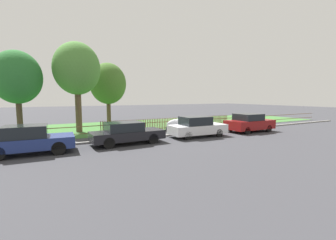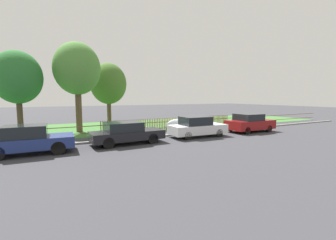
{
  "view_description": "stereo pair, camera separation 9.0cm",
  "coord_description": "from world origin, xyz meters",
  "px_view_note": "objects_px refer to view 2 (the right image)",
  "views": [
    {
      "loc": [
        -9.09,
        -14.06,
        2.83
      ],
      "look_at": [
        -1.21,
        0.74,
        1.1
      ],
      "focal_mm": 24.0,
      "sensor_mm": 36.0,
      "label": 1
    },
    {
      "loc": [
        -9.01,
        -14.1,
        2.83
      ],
      "look_at": [
        -1.21,
        0.74,
        1.1
      ],
      "focal_mm": 24.0,
      "sensor_mm": 36.0,
      "label": 2
    }
  ],
  "objects_px": {
    "tree_nearest_kerb": "(17,78)",
    "parked_car_black_saloon": "(126,133)",
    "parked_car_silver_hatchback": "(29,139)",
    "covered_motorcycle": "(178,124)",
    "tree_mid_park": "(108,84)",
    "tree_behind_motorcycle": "(77,69)",
    "parked_car_navy_estate": "(197,127)",
    "parked_car_red_compact": "(250,123)"
  },
  "relations": [
    {
      "from": "parked_car_black_saloon",
      "to": "covered_motorcycle",
      "type": "distance_m",
      "value": 5.47
    },
    {
      "from": "parked_car_silver_hatchback",
      "to": "covered_motorcycle",
      "type": "distance_m",
      "value": 10.25
    },
    {
      "from": "tree_mid_park",
      "to": "parked_car_navy_estate",
      "type": "bearing_deg",
      "value": -68.4
    },
    {
      "from": "parked_car_black_saloon",
      "to": "tree_mid_park",
      "type": "distance_m",
      "value": 10.53
    },
    {
      "from": "parked_car_red_compact",
      "to": "covered_motorcycle",
      "type": "distance_m",
      "value": 5.88
    },
    {
      "from": "parked_car_navy_estate",
      "to": "tree_nearest_kerb",
      "type": "bearing_deg",
      "value": 153.09
    },
    {
      "from": "tree_behind_motorcycle",
      "to": "parked_car_silver_hatchback",
      "type": "bearing_deg",
      "value": -115.43
    },
    {
      "from": "parked_car_silver_hatchback",
      "to": "tree_nearest_kerb",
      "type": "bearing_deg",
      "value": 100.44
    },
    {
      "from": "covered_motorcycle",
      "to": "parked_car_navy_estate",
      "type": "bearing_deg",
      "value": -80.78
    },
    {
      "from": "parked_car_red_compact",
      "to": "tree_mid_park",
      "type": "distance_m",
      "value": 13.85
    },
    {
      "from": "parked_car_silver_hatchback",
      "to": "tree_nearest_kerb",
      "type": "distance_m",
      "value": 7.14
    },
    {
      "from": "parked_car_black_saloon",
      "to": "parked_car_navy_estate",
      "type": "bearing_deg",
      "value": -1.62
    },
    {
      "from": "parked_car_black_saloon",
      "to": "tree_behind_motorcycle",
      "type": "bearing_deg",
      "value": 105.87
    },
    {
      "from": "parked_car_navy_estate",
      "to": "tree_behind_motorcycle",
      "type": "bearing_deg",
      "value": 140.61
    },
    {
      "from": "parked_car_black_saloon",
      "to": "tree_mid_park",
      "type": "relative_size",
      "value": 0.71
    },
    {
      "from": "tree_nearest_kerb",
      "to": "tree_mid_park",
      "type": "relative_size",
      "value": 0.98
    },
    {
      "from": "parked_car_red_compact",
      "to": "parked_car_navy_estate",
      "type": "bearing_deg",
      "value": 178.77
    },
    {
      "from": "parked_car_black_saloon",
      "to": "tree_nearest_kerb",
      "type": "distance_m",
      "value": 9.18
    },
    {
      "from": "parked_car_silver_hatchback",
      "to": "parked_car_black_saloon",
      "type": "xyz_separation_m",
      "value": [
        5.0,
        0.13,
        -0.05
      ]
    },
    {
      "from": "parked_car_red_compact",
      "to": "tree_nearest_kerb",
      "type": "distance_m",
      "value": 17.7
    },
    {
      "from": "tree_nearest_kerb",
      "to": "tree_behind_motorcycle",
      "type": "xyz_separation_m",
      "value": [
        3.96,
        0.18,
        0.82
      ]
    },
    {
      "from": "parked_car_navy_estate",
      "to": "parked_car_silver_hatchback",
      "type": "bearing_deg",
      "value": -177.59
    },
    {
      "from": "covered_motorcycle",
      "to": "tree_behind_motorcycle",
      "type": "xyz_separation_m",
      "value": [
        -6.92,
        3.89,
        4.34
      ]
    },
    {
      "from": "tree_nearest_kerb",
      "to": "parked_car_black_saloon",
      "type": "bearing_deg",
      "value": -45.59
    },
    {
      "from": "parked_car_silver_hatchback",
      "to": "tree_nearest_kerb",
      "type": "height_order",
      "value": "tree_nearest_kerb"
    },
    {
      "from": "covered_motorcycle",
      "to": "parked_car_red_compact",
      "type": "bearing_deg",
      "value": -20.63
    },
    {
      "from": "parked_car_red_compact",
      "to": "covered_motorcycle",
      "type": "height_order",
      "value": "parked_car_red_compact"
    },
    {
      "from": "parked_car_silver_hatchback",
      "to": "tree_mid_park",
      "type": "xyz_separation_m",
      "value": [
        6.28,
        9.99,
        3.4
      ]
    },
    {
      "from": "parked_car_red_compact",
      "to": "tree_behind_motorcycle",
      "type": "distance_m",
      "value": 14.45
    },
    {
      "from": "covered_motorcycle",
      "to": "tree_behind_motorcycle",
      "type": "bearing_deg",
      "value": 154.13
    },
    {
      "from": "tree_nearest_kerb",
      "to": "covered_motorcycle",
      "type": "bearing_deg",
      "value": -18.87
    },
    {
      "from": "parked_car_navy_estate",
      "to": "covered_motorcycle",
      "type": "relative_size",
      "value": 2.11
    },
    {
      "from": "tree_behind_motorcycle",
      "to": "tree_mid_park",
      "type": "distance_m",
      "value": 4.95
    },
    {
      "from": "parked_car_red_compact",
      "to": "tree_nearest_kerb",
      "type": "xyz_separation_m",
      "value": [
        -16.25,
        6.12,
        3.44
      ]
    },
    {
      "from": "parked_car_silver_hatchback",
      "to": "parked_car_black_saloon",
      "type": "relative_size",
      "value": 0.92
    },
    {
      "from": "parked_car_navy_estate",
      "to": "tree_mid_park",
      "type": "bearing_deg",
      "value": 113.25
    },
    {
      "from": "tree_nearest_kerb",
      "to": "parked_car_silver_hatchback",
      "type": "bearing_deg",
      "value": -81.37
    },
    {
      "from": "parked_car_black_saloon",
      "to": "tree_mid_park",
      "type": "height_order",
      "value": "tree_mid_park"
    },
    {
      "from": "parked_car_black_saloon",
      "to": "tree_nearest_kerb",
      "type": "height_order",
      "value": "tree_nearest_kerb"
    },
    {
      "from": "parked_car_navy_estate",
      "to": "parked_car_red_compact",
      "type": "distance_m",
      "value": 5.13
    },
    {
      "from": "parked_car_black_saloon",
      "to": "parked_car_navy_estate",
      "type": "relative_size",
      "value": 1.05
    },
    {
      "from": "parked_car_black_saloon",
      "to": "parked_car_red_compact",
      "type": "bearing_deg",
      "value": -2.06
    }
  ]
}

